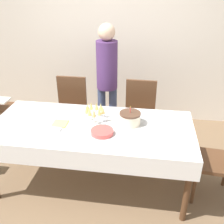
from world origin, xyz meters
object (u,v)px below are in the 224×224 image
object	(u,v)px
champagne_tray	(94,112)
plate_stack_main	(102,132)
person_standing	(107,74)
dining_chair_far_left	(71,109)
dining_chair_far_right	(139,114)
birthday_cake	(130,118)
high_chair	(2,112)

from	to	relation	value
champagne_tray	plate_stack_main	size ratio (longest dim) A/B	1.26
champagne_tray	person_standing	bearing A→B (deg)	90.23
dining_chair_far_left	champagne_tray	xyz separation A→B (m)	(0.48, -0.67, 0.34)
dining_chair_far_left	champagne_tray	size ratio (longest dim) A/B	3.41
champagne_tray	dining_chair_far_right	bearing A→B (deg)	55.61
birthday_cake	champagne_tray	world-z (taller)	birthday_cake
dining_chair_far_left	high_chair	distance (m)	0.96
champagne_tray	birthday_cake	bearing A→B (deg)	-3.33
plate_stack_main	dining_chair_far_left	bearing A→B (deg)	123.25
dining_chair_far_left	dining_chair_far_right	xyz separation A→B (m)	(0.94, -0.00, 0.00)
birthday_cake	dining_chair_far_right	bearing A→B (deg)	83.71
high_chair	plate_stack_main	bearing A→B (deg)	-27.21
dining_chair_far_left	champagne_tray	bearing A→B (deg)	-54.52
dining_chair_far_right	champagne_tray	distance (m)	0.88
dining_chair_far_right	champagne_tray	size ratio (longest dim) A/B	3.41
dining_chair_far_left	person_standing	world-z (taller)	person_standing
champagne_tray	high_chair	size ratio (longest dim) A/B	0.40
champagne_tray	high_chair	bearing A→B (deg)	159.18
dining_chair_far_left	champagne_tray	distance (m)	0.89
birthday_cake	champagne_tray	xyz separation A→B (m)	(-0.39, 0.02, 0.03)
birthday_cake	champagne_tray	distance (m)	0.39
birthday_cake	plate_stack_main	bearing A→B (deg)	-137.17
birthday_cake	plate_stack_main	distance (m)	0.35
high_chair	person_standing	bearing A→B (deg)	12.83
birthday_cake	champagne_tray	size ratio (longest dim) A/B	0.78
dining_chair_far_left	birthday_cake	bearing A→B (deg)	-38.84
dining_chair_far_right	high_chair	bearing A→B (deg)	-176.00
dining_chair_far_right	person_standing	world-z (taller)	person_standing
plate_stack_main	person_standing	size ratio (longest dim) A/B	0.14
plate_stack_main	birthday_cake	bearing A→B (deg)	42.83
birthday_cake	person_standing	distance (m)	0.98
person_standing	plate_stack_main	bearing A→B (deg)	-83.20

